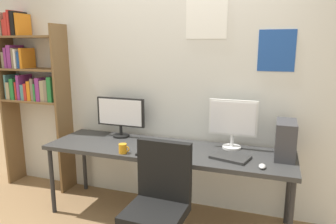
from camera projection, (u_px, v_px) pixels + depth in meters
wall_back at (180, 86)px, 3.31m from camera, size 4.80×0.11×2.60m
desk at (166, 153)px, 3.05m from camera, size 2.40×0.68×0.74m
bookshelf at (30, 81)px, 3.71m from camera, size 0.83×0.28×2.11m
office_chair at (158, 218)px, 2.44m from camera, size 0.52×0.52×0.99m
monitor_left at (121, 115)px, 3.38m from camera, size 0.55×0.18×0.43m
monitor_right at (233, 121)px, 2.99m from camera, size 0.46×0.18×0.48m
pc_tower at (285, 140)px, 2.75m from camera, size 0.17×0.34×0.33m
keyboard_main at (158, 155)px, 2.83m from camera, size 0.39×0.13×0.02m
computer_mouse at (262, 166)px, 2.55m from camera, size 0.06×0.10×0.03m
laptop_closed at (230, 157)px, 2.76m from camera, size 0.37×0.29×0.02m
coffee_mug at (123, 149)px, 2.89m from camera, size 0.11×0.08×0.09m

